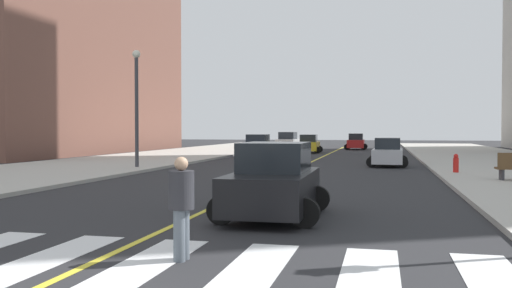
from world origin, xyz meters
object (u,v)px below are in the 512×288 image
car_blue_nearest (258,146)px  car_silver_sixth (388,153)px  car_red_second (356,142)px  car_white_third (288,142)px  street_lamp (137,97)px  pedestrian_crossing (181,203)px  car_black_fifth (274,182)px  car_yellow_fourth (309,144)px  fire_hydrant (456,163)px

car_blue_nearest → car_silver_sixth: 13.56m
car_blue_nearest → car_red_second: size_ratio=1.04×
car_white_third → street_lamp: (-3.31, -30.34, 3.10)m
street_lamp → car_white_third: bearing=83.8°
pedestrian_crossing → street_lamp: street_lamp is taller
car_red_second → car_white_third: car_white_third is taller
car_blue_nearest → car_white_third: car_white_third is taller
car_white_third → pedestrian_crossing: (6.57, -49.58, 0.07)m
car_blue_nearest → car_white_third: size_ratio=0.93×
car_blue_nearest → street_lamp: size_ratio=0.64×
car_silver_sixth → car_black_fifth: bearing=83.4°
car_white_third → car_black_fifth: (7.20, -44.74, -0.02)m
car_yellow_fourth → car_silver_sixth: size_ratio=1.01×
car_blue_nearest → car_yellow_fourth: bearing=69.7°
fire_hydrant → car_black_fifth: bearing=-113.3°
car_black_fifth → car_silver_sixth: size_ratio=1.09×
car_black_fifth → car_silver_sixth: (2.99, 20.14, -0.08)m
car_blue_nearest → street_lamp: 15.64m
car_white_third → car_silver_sixth: bearing=-65.4°
car_white_third → car_silver_sixth: car_white_third is taller
fire_hydrant → street_lamp: (-16.64, 0.17, 3.42)m
car_blue_nearest → fire_hydrant: car_blue_nearest is taller
car_red_second → car_silver_sixth: car_red_second is taller
car_silver_sixth → street_lamp: street_lamp is taller
car_black_fifth → fire_hydrant: 15.50m
car_yellow_fourth → street_lamp: size_ratio=0.61×
car_red_second → car_silver_sixth: 27.42m
car_silver_sixth → fire_hydrant: (3.14, -5.91, -0.22)m
car_blue_nearest → street_lamp: street_lamp is taller
street_lamp → car_black_fifth: bearing=-53.9°
car_black_fifth → pedestrian_crossing: car_black_fifth is taller
car_red_second → street_lamp: size_ratio=0.61×
car_white_third → car_black_fifth: 45.31m
pedestrian_crossing → car_silver_sixth: bearing=175.0°
car_blue_nearest → car_yellow_fourth: 8.97m
car_red_second → fire_hydrant: bearing=100.4°
car_black_fifth → car_silver_sixth: car_black_fifth is taller
car_white_third → car_yellow_fourth: 7.65m
car_blue_nearest → car_black_fifth: 30.13m
car_silver_sixth → pedestrian_crossing: (-3.62, -24.99, 0.17)m
car_blue_nearest → pedestrian_crossing: size_ratio=2.33×
car_yellow_fourth → car_black_fifth: 37.99m
car_red_second → car_yellow_fourth: size_ratio=1.01×
car_white_third → fire_hydrant: bearing=-64.3°
car_silver_sixth → street_lamp: 15.02m
car_red_second → car_black_fifth: size_ratio=0.93×
car_yellow_fourth → pedestrian_crossing: 42.75m
car_yellow_fourth → car_blue_nearest: bearing=-110.8°
car_yellow_fourth → fire_hydrant: bearing=-68.1°
car_black_fifth → car_silver_sixth: 20.37m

